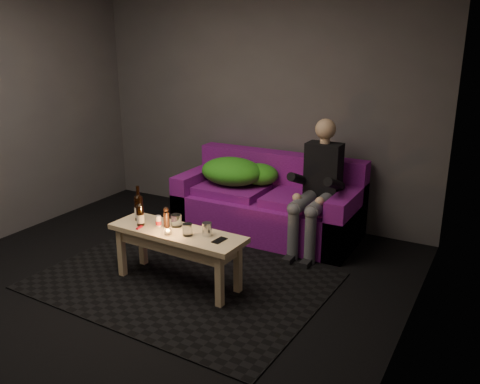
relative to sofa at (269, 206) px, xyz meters
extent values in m
plane|color=black|center=(-0.34, -1.82, -0.29)|extent=(4.50, 4.50, 0.00)
plane|color=#4B484B|center=(-0.34, 0.43, 1.01)|extent=(4.00, 0.00, 4.00)
plane|color=#4B484B|center=(1.66, -1.82, 1.01)|extent=(0.00, 4.50, 4.50)
cube|color=black|center=(-0.16, -1.38, -0.29)|extent=(2.44, 1.82, 0.01)
cube|color=#630E69|center=(0.00, -0.05, -0.10)|extent=(1.88, 0.85, 0.39)
cube|color=#630E69|center=(0.00, 0.27, 0.31)|extent=(1.88, 0.21, 0.41)
cube|color=#630E69|center=(-0.85, -0.05, 0.00)|extent=(0.19, 0.85, 0.58)
cube|color=#630E69|center=(0.85, -0.05, 0.00)|extent=(0.19, 0.85, 0.58)
cube|color=#630E69|center=(-0.39, -0.09, 0.14)|extent=(0.70, 0.56, 0.09)
cube|color=#630E69|center=(0.39, -0.09, 0.14)|extent=(0.70, 0.56, 0.09)
ellipsoid|color=green|center=(-0.42, -0.05, 0.33)|extent=(0.68, 0.53, 0.28)
ellipsoid|color=green|center=(-0.16, 0.09, 0.30)|extent=(0.41, 0.34, 0.23)
ellipsoid|color=green|center=(-0.63, 0.07, 0.26)|extent=(0.30, 0.24, 0.15)
cube|color=black|center=(0.57, 0.00, 0.47)|extent=(0.34, 0.21, 0.52)
sphere|color=tan|center=(0.57, 0.00, 0.86)|extent=(0.20, 0.20, 0.20)
cylinder|color=#50545B|center=(0.49, -0.29, 0.21)|extent=(0.13, 0.47, 0.13)
cylinder|color=#50545B|center=(0.66, -0.29, 0.21)|extent=(0.13, 0.47, 0.13)
cylinder|color=#50545B|center=(0.49, -0.52, -0.05)|extent=(0.10, 0.10, 0.48)
cylinder|color=#50545B|center=(0.66, -0.52, -0.05)|extent=(0.10, 0.10, 0.48)
cube|color=black|center=(0.49, -0.57, -0.26)|extent=(0.08, 0.21, 0.06)
cube|color=black|center=(0.66, -0.57, -0.26)|extent=(0.08, 0.21, 0.06)
cube|color=#E0C383|center=(-0.16, -1.43, 0.17)|extent=(1.20, 0.43, 0.04)
cube|color=#E0C383|center=(-0.16, -1.43, 0.09)|extent=(1.04, 0.34, 0.11)
cube|color=#E0C383|center=(-0.67, -1.54, -0.07)|extent=(0.06, 0.06, 0.44)
cube|color=#E0C383|center=(-0.66, -1.27, -0.07)|extent=(0.06, 0.06, 0.44)
cube|color=#E0C383|center=(0.34, -1.59, -0.07)|extent=(0.06, 0.06, 0.44)
cube|color=#E0C383|center=(0.35, -1.32, -0.07)|extent=(0.06, 0.06, 0.44)
cylinder|color=black|center=(-0.59, -1.38, 0.29)|extent=(0.07, 0.07, 0.21)
cylinder|color=white|center=(-0.59, -1.38, 0.26)|extent=(0.08, 0.08, 0.09)
cone|color=black|center=(-0.59, -1.38, 0.41)|extent=(0.07, 0.07, 0.03)
cylinder|color=black|center=(-0.59, -1.38, 0.45)|extent=(0.03, 0.03, 0.10)
cylinder|color=black|center=(-0.49, -1.48, 0.28)|extent=(0.06, 0.06, 0.17)
cylinder|color=white|center=(-0.49, -1.48, 0.25)|extent=(0.07, 0.07, 0.07)
cone|color=black|center=(-0.49, -1.48, 0.38)|extent=(0.06, 0.06, 0.03)
cylinder|color=black|center=(-0.49, -1.48, 0.41)|extent=(0.02, 0.02, 0.08)
cylinder|color=silver|center=(-0.35, -1.43, 0.24)|extent=(0.06, 0.06, 0.10)
cylinder|color=black|center=(-0.28, -1.41, 0.26)|extent=(0.06, 0.06, 0.13)
cylinder|color=white|center=(-0.21, -1.36, 0.24)|extent=(0.09, 0.09, 0.10)
cylinder|color=white|center=(-0.17, -1.53, 0.21)|extent=(0.06, 0.06, 0.04)
sphere|color=orange|center=(-0.17, -1.53, 0.22)|extent=(0.02, 0.02, 0.02)
cylinder|color=white|center=(-0.02, -1.47, 0.24)|extent=(0.10, 0.10, 0.10)
cylinder|color=silver|center=(0.11, -1.40, 0.24)|extent=(0.08, 0.08, 0.11)
cube|color=black|center=(0.26, -1.44, 0.19)|extent=(0.08, 0.14, 0.01)
cube|color=red|center=(-0.46, -1.54, 0.20)|extent=(0.03, 0.07, 0.01)
camera|label=1|loc=(2.15, -4.57, 1.74)|focal=38.00mm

